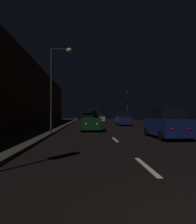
{
  "coord_description": "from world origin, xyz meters",
  "views": [
    {
      "loc": [
        -1.85,
        -2.73,
        1.59
      ],
      "look_at": [
        -0.47,
        18.88,
        1.88
      ],
      "focal_mm": 30.54,
      "sensor_mm": 36.0,
      "label": 1
    }
  ],
  "objects_px": {
    "traffic_light_far_right": "(127,100)",
    "car_parked_right_far": "(123,119)",
    "car_parked_right_near": "(166,124)",
    "car_distant_taillights": "(101,118)",
    "car_approaching_headlights": "(91,121)",
    "streetlamp_overhead": "(57,77)"
  },
  "relations": [
    {
      "from": "traffic_light_far_right",
      "to": "streetlamp_overhead",
      "type": "distance_m",
      "value": 15.62
    },
    {
      "from": "car_parked_right_far",
      "to": "car_approaching_headlights",
      "type": "bearing_deg",
      "value": 150.84
    },
    {
      "from": "traffic_light_far_right",
      "to": "car_approaching_headlights",
      "type": "distance_m",
      "value": 11.45
    },
    {
      "from": "car_parked_right_near",
      "to": "car_parked_right_far",
      "type": "xyz_separation_m",
      "value": [
        -0.0,
        15.0,
        -0.06
      ]
    },
    {
      "from": "streetlamp_overhead",
      "to": "car_parked_right_far",
      "type": "xyz_separation_m",
      "value": [
        7.68,
        12.38,
        -3.68
      ]
    },
    {
      "from": "car_approaching_headlights",
      "to": "car_distant_taillights",
      "type": "bearing_deg",
      "value": 173.05
    },
    {
      "from": "car_parked_right_near",
      "to": "car_parked_right_far",
      "type": "height_order",
      "value": "car_parked_right_near"
    },
    {
      "from": "streetlamp_overhead",
      "to": "car_parked_right_near",
      "type": "relative_size",
      "value": 1.62
    },
    {
      "from": "traffic_light_far_right",
      "to": "car_parked_right_near",
      "type": "height_order",
      "value": "traffic_light_far_right"
    },
    {
      "from": "car_distant_taillights",
      "to": "car_approaching_headlights",
      "type": "bearing_deg",
      "value": 173.05
    },
    {
      "from": "traffic_light_far_right",
      "to": "car_distant_taillights",
      "type": "xyz_separation_m",
      "value": [
        -3.05,
        12.29,
        -2.92
      ]
    },
    {
      "from": "traffic_light_far_right",
      "to": "car_approaching_headlights",
      "type": "xyz_separation_m",
      "value": [
        -5.71,
        -9.52,
        -2.83
      ]
    },
    {
      "from": "streetlamp_overhead",
      "to": "car_parked_right_near",
      "type": "height_order",
      "value": "streetlamp_overhead"
    },
    {
      "from": "car_parked_right_near",
      "to": "car_parked_right_far",
      "type": "distance_m",
      "value": 15.0
    },
    {
      "from": "car_parked_right_far",
      "to": "car_distant_taillights",
      "type": "distance_m",
      "value": 13.2
    },
    {
      "from": "traffic_light_far_right",
      "to": "car_parked_right_near",
      "type": "bearing_deg",
      "value": 3.87
    },
    {
      "from": "car_parked_right_far",
      "to": "car_distant_taillights",
      "type": "height_order",
      "value": "car_parked_right_far"
    },
    {
      "from": "car_parked_right_near",
      "to": "car_distant_taillights",
      "type": "xyz_separation_m",
      "value": [
        -2.25,
        28.01,
        -0.11
      ]
    },
    {
      "from": "traffic_light_far_right",
      "to": "car_parked_right_far",
      "type": "relative_size",
      "value": 1.3
    },
    {
      "from": "car_approaching_headlights",
      "to": "car_parked_right_far",
      "type": "distance_m",
      "value": 10.08
    },
    {
      "from": "car_approaching_headlights",
      "to": "car_distant_taillights",
      "type": "xyz_separation_m",
      "value": [
        2.66,
        21.81,
        -0.09
      ]
    },
    {
      "from": "car_approaching_headlights",
      "to": "streetlamp_overhead",
      "type": "bearing_deg",
      "value": -37.7
    }
  ]
}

